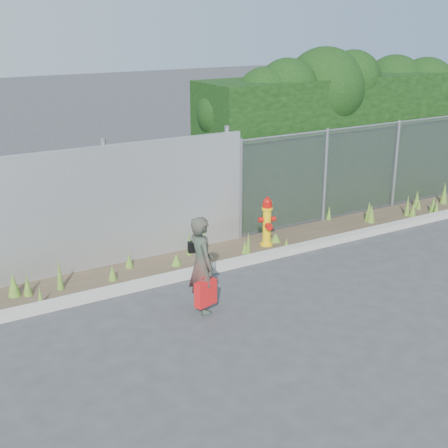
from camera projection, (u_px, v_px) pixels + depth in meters
The scene contains 10 objects.
ground at pixel (287, 306), 9.73m from camera, with size 80.00×80.00×0.00m, color #38383B.
curb at pixel (227, 265), 11.17m from camera, with size 16.00×0.22×0.12m, color #A69F96.
weed_strip at pixel (186, 254), 11.47m from camera, with size 16.00×1.27×0.55m.
corrugated_fence at pixel (20, 221), 10.23m from camera, with size 8.50×0.21×2.30m.
chainlink_fence at pixel (362, 169), 13.90m from camera, with size 6.50×0.07×2.05m.
hedge at pixel (344, 121), 14.55m from camera, with size 7.41×2.02×3.66m.
fire_hydrant at pixel (267, 222), 12.08m from camera, with size 0.34×0.30×1.01m.
woman at pixel (202, 265), 9.34m from camera, with size 0.55×0.36×1.52m, color #0E5D45.
red_tote_bag at pixel (206, 293), 9.30m from camera, with size 0.35×0.13×0.47m.
black_shoulder_bag at pixel (195, 247), 9.44m from camera, with size 0.22×0.09×0.17m.
Camera 1 is at (-5.37, -7.04, 4.33)m, focal length 50.00 mm.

